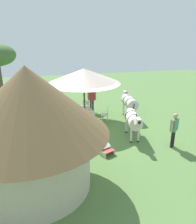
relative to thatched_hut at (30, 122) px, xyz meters
The scene contains 15 objects.
ground_plane 5.74m from the thatched_hut, 44.45° to the right, with size 36.00×36.00×0.00m, color #597F41.
thatched_hut is the anchor object (origin of this frame).
shade_umbrella 6.40m from the thatched_hut, 26.14° to the right, with size 4.31×4.31×3.25m.
patio_dining_table 6.64m from the thatched_hut, 26.14° to the right, with size 1.69×1.08×0.74m.
patio_chair_west_end 5.51m from the thatched_hut, 31.06° to the right, with size 0.47×0.49×0.90m.
patio_chair_near_lawn 6.98m from the thatched_hut, 37.50° to the right, with size 0.55×0.54×0.90m.
patio_chair_east_end 7.94m from the thatched_hut, 24.13° to the right, with size 0.52×0.53×0.90m.
patio_chair_near_hut 6.64m from the thatched_hut, 14.13° to the right, with size 0.55×0.54×0.90m.
guest_beside_umbrella 8.28m from the thatched_hut, 26.30° to the right, with size 0.25×0.59×1.64m.
guest_behind_table 6.38m from the thatched_hut, ahead, with size 0.58×0.36×1.71m.
standing_watcher 6.63m from the thatched_hut, 77.14° to the right, with size 0.44×0.52×1.72m.
striped_lounge_chair 4.08m from the thatched_hut, 61.56° to the right, with size 0.96×0.81×0.62m.
zebra_nearest_camera 8.20m from the thatched_hut, 45.05° to the right, with size 2.29×0.78×1.57m.
zebra_by_umbrella 4.20m from the thatched_hut, 10.15° to the right, with size 2.08×1.27×1.57m.
zebra_toward_hut 5.79m from the thatched_hut, 59.41° to the right, with size 2.19×0.92×1.54m.
Camera 1 is at (-10.78, 3.08, 5.28)m, focal length 35.90 mm.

